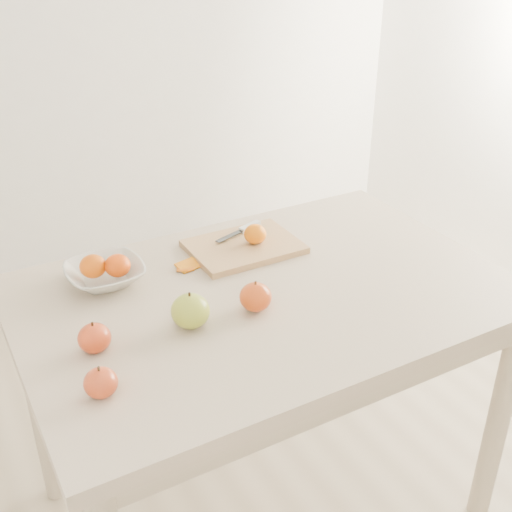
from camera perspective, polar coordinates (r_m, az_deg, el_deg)
ground at (r=2.08m, az=0.72°, el=-20.90°), size 3.50×3.50×0.00m
table at (r=1.64m, az=0.86°, el=-5.91°), size 1.20×0.80×0.75m
cutting_board at (r=1.77m, az=-1.09°, el=0.83°), size 0.30×0.22×0.02m
board_tangerine at (r=1.76m, az=-0.08°, el=1.97°), size 0.06×0.06×0.05m
fruit_bowl at (r=1.65m, az=-13.27°, el=-1.59°), size 0.19×0.19×0.05m
bowl_tangerine_near at (r=1.64m, az=-14.30°, el=-0.88°), size 0.07×0.07×0.06m
bowl_tangerine_far at (r=1.63m, az=-12.21°, el=-0.83°), size 0.07×0.07×0.06m
orange_peel_a at (r=1.69m, az=-6.03°, el=-0.96°), size 0.07×0.06×0.01m
orange_peel_b at (r=1.68m, az=-6.30°, el=-1.15°), size 0.06×0.05×0.01m
paring_knife at (r=1.84m, az=-0.85°, el=2.49°), size 0.17×0.07×0.01m
apple_green at (r=1.44m, az=-5.86°, el=-4.88°), size 0.09×0.09×0.08m
apple_red_e at (r=1.49m, az=-0.04°, el=-3.66°), size 0.08×0.08×0.07m
apple_red_d at (r=1.29m, az=-13.64°, el=-10.89°), size 0.07×0.07×0.06m
apple_red_b at (r=1.41m, az=-14.17°, el=-7.09°), size 0.07×0.07×0.06m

